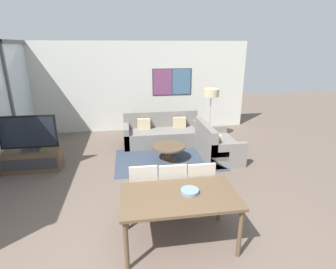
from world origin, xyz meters
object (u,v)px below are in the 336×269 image
(tv_console, at_px, (33,160))
(floor_lamp, at_px, (211,95))
(dining_table, at_px, (179,200))
(television, at_px, (28,134))
(sofa_main, at_px, (162,134))
(sofa_side, at_px, (215,146))
(dining_chair_left, at_px, (143,188))
(dining_chair_right, at_px, (199,185))
(dining_chair_centre, at_px, (171,186))
(coffee_table, at_px, (169,149))
(fruit_bowl, at_px, (190,191))

(tv_console, height_order, floor_lamp, floor_lamp)
(dining_table, bearing_deg, television, 135.32)
(sofa_main, bearing_deg, sofa_side, -45.20)
(tv_console, bearing_deg, dining_chair_left, -41.62)
(sofa_main, height_order, floor_lamp, floor_lamp)
(sofa_side, relative_size, dining_chair_right, 1.52)
(tv_console, relative_size, floor_lamp, 0.81)
(tv_console, height_order, sofa_main, sofa_main)
(dining_chair_right, bearing_deg, dining_chair_left, 176.37)
(dining_table, bearing_deg, dining_chair_centre, 90.00)
(tv_console, xyz_separation_m, coffee_table, (3.08, 0.07, 0.05))
(sofa_main, bearing_deg, floor_lamp, 4.15)
(tv_console, distance_m, fruit_bowl, 4.04)
(sofa_side, distance_m, dining_table, 3.21)
(dining_chair_centre, xyz_separation_m, fruit_bowl, (0.15, -0.61, 0.27))
(dining_chair_right, distance_m, floor_lamp, 3.80)
(dining_table, relative_size, dining_chair_left, 1.65)
(dining_chair_right, distance_m, fruit_bowl, 0.71)
(television, relative_size, dining_chair_right, 1.26)
(fruit_bowl, bearing_deg, dining_chair_left, 132.87)
(sofa_main, height_order, dining_chair_right, dining_chair_right)
(sofa_main, xyz_separation_m, coffee_table, (0.00, -1.19, -0.00))
(tv_console, bearing_deg, sofa_main, 22.19)
(dining_chair_right, bearing_deg, sofa_main, 92.50)
(dining_chair_centre, bearing_deg, fruit_bowl, -76.25)
(fruit_bowl, bearing_deg, dining_chair_centre, 103.75)
(fruit_bowl, bearing_deg, tv_console, 137.17)
(sofa_main, relative_size, dining_chair_centre, 2.25)
(tv_console, xyz_separation_m, floor_lamp, (4.50, 1.36, 1.09))
(sofa_main, xyz_separation_m, floor_lamp, (1.42, 0.10, 1.04))
(tv_console, relative_size, coffee_table, 1.52)
(television, height_order, dining_chair_centre, television)
(dining_chair_centre, bearing_deg, sofa_main, 84.95)
(television, height_order, sofa_main, television)
(sofa_side, bearing_deg, dining_table, 152.44)
(dining_table, bearing_deg, dining_chair_left, 123.43)
(tv_console, distance_m, dining_chair_centre, 3.50)
(sofa_side, bearing_deg, dining_chair_right, 155.00)
(tv_console, height_order, sofa_side, sofa_side)
(fruit_bowl, relative_size, floor_lamp, 0.17)
(dining_table, height_order, dining_chair_centre, dining_chair_centre)
(television, bearing_deg, tv_console, -90.00)
(television, relative_size, sofa_main, 0.56)
(television, bearing_deg, sofa_side, 0.95)
(sofa_side, bearing_deg, dining_chair_left, 138.23)
(sofa_side, height_order, dining_table, sofa_side)
(television, xyz_separation_m, coffee_table, (3.08, 0.07, -0.58))
(sofa_side, relative_size, coffee_table, 1.80)
(television, relative_size, dining_chair_left, 1.26)
(coffee_table, relative_size, fruit_bowl, 3.21)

